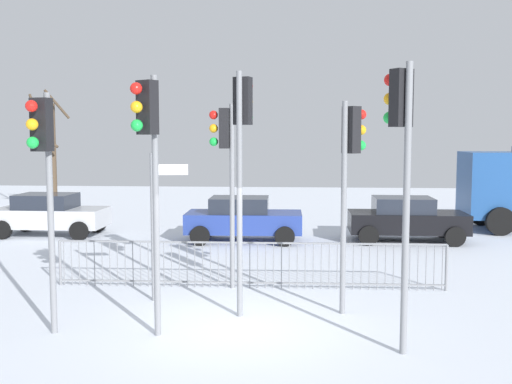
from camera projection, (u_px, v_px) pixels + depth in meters
ground_plane at (237, 327)px, 10.86m from camera, size 60.00×60.00×0.00m
traffic_light_foreground_right at (43, 159)px, 10.10m from camera, size 0.36×0.56×4.22m
traffic_light_mid_left at (225, 154)px, 13.39m from camera, size 0.57×0.32×4.20m
traffic_light_rear_left at (242, 138)px, 11.33m from camera, size 0.37×0.55×4.69m
traffic_light_mid_right at (401, 142)px, 9.33m from camera, size 0.44×0.49×4.62m
traffic_light_rear_right at (350, 159)px, 11.48m from camera, size 0.49×0.44×4.15m
traffic_light_foreground_left at (149, 147)px, 9.98m from camera, size 0.42×0.51×4.50m
direction_sign_post at (156, 219)px, 12.45m from camera, size 0.78×0.16×3.13m
pedestrian_guard_railing at (250, 264)px, 13.60m from camera, size 8.95×0.20×1.07m
car_silver_trailing at (50, 214)px, 20.78m from camera, size 3.82×1.96×1.47m
car_black_near at (406, 218)px, 19.63m from camera, size 3.81×1.95×1.47m
car_blue_mid at (243, 218)px, 19.65m from camera, size 3.84×1.99×1.47m
bare_tree_left at (51, 153)px, 26.58m from camera, size 1.94×1.31×5.50m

